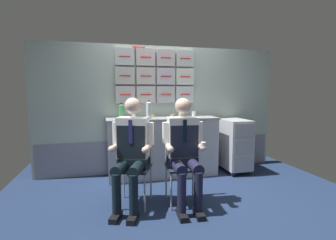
{
  "coord_description": "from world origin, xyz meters",
  "views": [
    {
      "loc": [
        -0.94,
        -2.83,
        1.38
      ],
      "look_at": [
        -0.12,
        0.44,
        1.0
      ],
      "focal_mm": 26.55,
      "sensor_mm": 36.0,
      "label": 1
    }
  ],
  "objects_px": {
    "coffee_cup_white": "(173,116)",
    "snack_banana": "(151,116)",
    "folding_chair_left": "(135,159)",
    "crew_member_left": "(131,147)",
    "service_trolley": "(234,144)",
    "crew_member_center": "(184,147)",
    "water_bottle_clear": "(121,111)",
    "folding_chair_center": "(181,158)"
  },
  "relations": [
    {
      "from": "coffee_cup_white",
      "to": "snack_banana",
      "type": "relative_size",
      "value": 0.38
    },
    {
      "from": "folding_chair_left",
      "to": "coffee_cup_white",
      "type": "bearing_deg",
      "value": 46.98
    },
    {
      "from": "crew_member_left",
      "to": "service_trolley",
      "type": "bearing_deg",
      "value": 27.0
    },
    {
      "from": "service_trolley",
      "to": "snack_banana",
      "type": "xyz_separation_m",
      "value": [
        -1.43,
        0.2,
        0.5
      ]
    },
    {
      "from": "snack_banana",
      "to": "crew_member_center",
      "type": "bearing_deg",
      "value": -81.62
    },
    {
      "from": "service_trolley",
      "to": "snack_banana",
      "type": "bearing_deg",
      "value": 172.2
    },
    {
      "from": "water_bottle_clear",
      "to": "crew_member_center",
      "type": "bearing_deg",
      "value": -62.95
    },
    {
      "from": "service_trolley",
      "to": "crew_member_center",
      "type": "relative_size",
      "value": 0.7
    },
    {
      "from": "crew_member_left",
      "to": "crew_member_center",
      "type": "xyz_separation_m",
      "value": [
        0.62,
        -0.1,
        -0.0
      ]
    },
    {
      "from": "coffee_cup_white",
      "to": "snack_banana",
      "type": "xyz_separation_m",
      "value": [
        -0.3,
        0.27,
        -0.01
      ]
    },
    {
      "from": "crew_member_left",
      "to": "water_bottle_clear",
      "type": "relative_size",
      "value": 5.46
    },
    {
      "from": "folding_chair_center",
      "to": "coffee_cup_white",
      "type": "height_order",
      "value": "coffee_cup_white"
    },
    {
      "from": "crew_member_left",
      "to": "coffee_cup_white",
      "type": "xyz_separation_m",
      "value": [
        0.74,
        0.88,
        0.26
      ]
    },
    {
      "from": "snack_banana",
      "to": "folding_chair_center",
      "type": "bearing_deg",
      "value": -79.84
    },
    {
      "from": "folding_chair_left",
      "to": "crew_member_left",
      "type": "bearing_deg",
      "value": -111.25
    },
    {
      "from": "crew_member_left",
      "to": "snack_banana",
      "type": "bearing_deg",
      "value": 69.22
    },
    {
      "from": "service_trolley",
      "to": "snack_banana",
      "type": "relative_size",
      "value": 5.27
    },
    {
      "from": "water_bottle_clear",
      "to": "coffee_cup_white",
      "type": "xyz_separation_m",
      "value": [
        0.77,
        -0.3,
        -0.08
      ]
    },
    {
      "from": "service_trolley",
      "to": "crew_member_left",
      "type": "bearing_deg",
      "value": -153.0
    },
    {
      "from": "crew_member_center",
      "to": "water_bottle_clear",
      "type": "distance_m",
      "value": 1.48
    },
    {
      "from": "crew_member_center",
      "to": "snack_banana",
      "type": "xyz_separation_m",
      "value": [
        -0.18,
        1.25,
        0.25
      ]
    },
    {
      "from": "crew_member_left",
      "to": "water_bottle_clear",
      "type": "bearing_deg",
      "value": 91.76
    },
    {
      "from": "crew_member_center",
      "to": "coffee_cup_white",
      "type": "xyz_separation_m",
      "value": [
        0.12,
        0.98,
        0.27
      ]
    },
    {
      "from": "folding_chair_left",
      "to": "snack_banana",
      "type": "distance_m",
      "value": 1.16
    },
    {
      "from": "folding_chair_left",
      "to": "coffee_cup_white",
      "type": "relative_size",
      "value": 13.35
    },
    {
      "from": "crew_member_center",
      "to": "service_trolley",
      "type": "bearing_deg",
      "value": 40.18
    },
    {
      "from": "folding_chair_left",
      "to": "snack_banana",
      "type": "relative_size",
      "value": 5.05
    },
    {
      "from": "folding_chair_left",
      "to": "crew_member_left",
      "type": "height_order",
      "value": "crew_member_left"
    },
    {
      "from": "crew_member_center",
      "to": "water_bottle_clear",
      "type": "bearing_deg",
      "value": 117.05
    },
    {
      "from": "service_trolley",
      "to": "folding_chair_center",
      "type": "xyz_separation_m",
      "value": [
        -1.24,
        -0.89,
        0.06
      ]
    },
    {
      "from": "folding_chair_left",
      "to": "crew_member_center",
      "type": "bearing_deg",
      "value": -24.06
    },
    {
      "from": "crew_member_left",
      "to": "crew_member_center",
      "type": "relative_size",
      "value": 1.0
    },
    {
      "from": "folding_chair_left",
      "to": "crew_member_center",
      "type": "height_order",
      "value": "crew_member_center"
    },
    {
      "from": "service_trolley",
      "to": "folding_chair_left",
      "type": "relative_size",
      "value": 1.05
    },
    {
      "from": "crew_member_center",
      "to": "snack_banana",
      "type": "bearing_deg",
      "value": 98.38
    },
    {
      "from": "water_bottle_clear",
      "to": "snack_banana",
      "type": "distance_m",
      "value": 0.48
    },
    {
      "from": "folding_chair_left",
      "to": "coffee_cup_white",
      "type": "height_order",
      "value": "coffee_cup_white"
    },
    {
      "from": "service_trolley",
      "to": "coffee_cup_white",
      "type": "relative_size",
      "value": 13.95
    },
    {
      "from": "service_trolley",
      "to": "folding_chair_left",
      "type": "xyz_separation_m",
      "value": [
        -1.81,
        -0.8,
        0.06
      ]
    },
    {
      "from": "coffee_cup_white",
      "to": "snack_banana",
      "type": "bearing_deg",
      "value": 138.42
    },
    {
      "from": "folding_chair_left",
      "to": "crew_member_center",
      "type": "relative_size",
      "value": 0.67
    },
    {
      "from": "folding_chair_center",
      "to": "service_trolley",
      "type": "bearing_deg",
      "value": 35.86
    }
  ]
}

